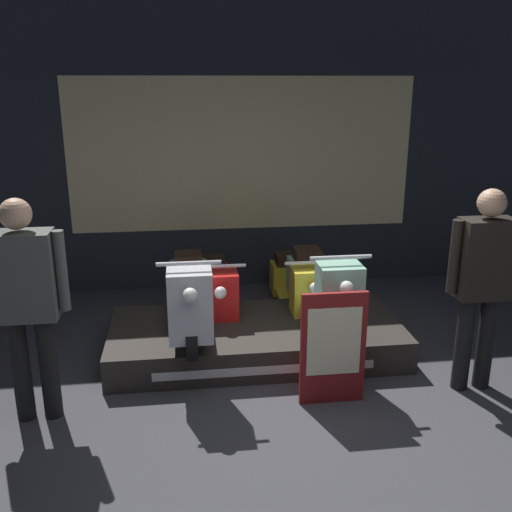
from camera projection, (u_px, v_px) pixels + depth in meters
ground_plane at (299, 461)px, 3.68m from camera, size 30.00×30.00×0.00m
shop_wall_back at (242, 150)px, 6.43m from camera, size 7.04×0.09×3.20m
display_platform at (256, 338)px, 5.10m from camera, size 2.56×1.14×0.29m
scooter_display_left at (190, 296)px, 4.87m from camera, size 0.48×1.57×0.79m
scooter_display_right at (321, 290)px, 5.01m from camera, size 0.48×1.57×0.79m
scooter_backrow_0 at (216, 294)px, 5.71m from camera, size 0.48×1.57×0.79m
scooter_backrow_1 at (298, 290)px, 5.81m from camera, size 0.48×1.57×0.79m
person_left_browsing at (26, 294)px, 3.89m from camera, size 0.58×0.24×1.62m
person_right_browsing at (483, 277)px, 4.30m from camera, size 0.56×0.23×1.61m
price_sign_board at (333, 348)px, 4.23m from camera, size 0.49×0.04×0.89m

